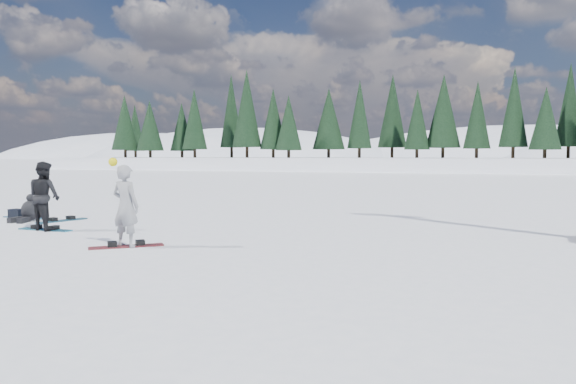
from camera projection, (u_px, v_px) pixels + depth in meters
The scene contains 10 objects.
ground at pixel (79, 234), 13.58m from camera, with size 420.00×420.00×0.00m, color white.
alpine_backdrop at pixel (419, 200), 196.66m from camera, with size 412.50×227.00×53.20m.
snowboarder_woman at pixel (125, 206), 11.56m from camera, with size 0.66×0.46×1.85m.
snowboarder_man at pixel (44, 196), 14.14m from camera, with size 0.85×0.66×1.74m, color black.
seated_rider at pixel (29, 211), 16.12m from camera, with size 0.62×0.96×0.78m.
gear_bag at pixel (17, 214), 16.59m from camera, with size 0.45×0.30×0.30m, color black.
snowboard_woman at pixel (126, 246), 11.61m from camera, with size 1.50×0.28×0.03m, color maroon.
snowboard_man at pixel (45, 230), 14.20m from camera, with size 1.50×0.28×0.03m, color teal.
snowboard_loose_c at pixel (25, 217), 16.93m from camera, with size 1.50×0.28×0.03m, color #1B6197.
snowboard_loose_a at pixel (62, 221), 16.13m from camera, with size 1.50×0.28×0.03m, color #16607D.
Camera 1 is at (9.21, -11.08, 1.92)m, focal length 35.00 mm.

